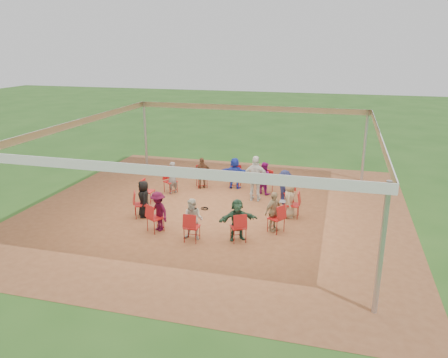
% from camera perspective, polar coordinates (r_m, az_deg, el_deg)
% --- Properties ---
extents(ground, '(80.00, 80.00, 0.00)m').
position_cam_1_polar(ground, '(15.39, -0.90, -4.05)').
color(ground, '#275219').
rests_on(ground, ground).
extents(dirt_patch, '(13.00, 13.00, 0.00)m').
position_cam_1_polar(dirt_patch, '(15.39, -0.90, -4.03)').
color(dirt_patch, brown).
rests_on(dirt_patch, ground).
extents(tent, '(10.33, 10.33, 3.00)m').
position_cam_1_polar(tent, '(14.70, -0.94, 4.60)').
color(tent, '#B2B2B7').
rests_on(tent, ground).
extents(chair_0, '(0.44, 0.42, 0.90)m').
position_cam_1_polar(chair_0, '(14.75, 8.98, -3.36)').
color(chair_0, red).
rests_on(chair_0, ground).
extents(chair_1, '(0.59, 0.58, 0.90)m').
position_cam_1_polar(chair_1, '(16.02, 8.29, -1.65)').
color(chair_1, red).
rests_on(chair_1, ground).
extents(chair_2, '(0.58, 0.59, 0.90)m').
position_cam_1_polar(chair_2, '(17.06, 5.51, -0.37)').
color(chair_2, red).
rests_on(chair_2, ground).
extents(chair_3, '(0.42, 0.44, 0.90)m').
position_cam_1_polar(chair_3, '(17.65, 1.50, 0.31)').
color(chair_3, red).
rests_on(chair_3, ground).
extents(chair_4, '(0.58, 0.59, 0.90)m').
position_cam_1_polar(chair_4, '(17.68, -2.93, 0.32)').
color(chair_4, red).
rests_on(chair_4, ground).
extents(chair_5, '(0.59, 0.58, 0.90)m').
position_cam_1_polar(chair_5, '(17.14, -7.00, -0.34)').
color(chair_5, red).
rests_on(chair_5, ground).
extents(chair_6, '(0.44, 0.42, 0.90)m').
position_cam_1_polar(chair_6, '(16.14, -9.93, -1.59)').
color(chair_6, red).
rests_on(chair_6, ground).
extents(chair_7, '(0.59, 0.58, 0.90)m').
position_cam_1_polar(chair_7, '(14.88, -10.84, -3.28)').
color(chair_7, red).
rests_on(chair_7, ground).
extents(chair_8, '(0.58, 0.59, 0.90)m').
position_cam_1_polar(chair_8, '(13.67, -8.96, -5.05)').
color(chair_8, red).
rests_on(chair_8, ground).
extents(chair_9, '(0.42, 0.44, 0.90)m').
position_cam_1_polar(chair_9, '(12.90, -4.22, -6.26)').
color(chair_9, red).
rests_on(chair_9, ground).
extents(chair_10, '(0.58, 0.59, 0.90)m').
position_cam_1_polar(chair_10, '(12.86, 1.88, -6.30)').
color(chair_10, red).
rests_on(chair_10, ground).
extents(chair_11, '(0.59, 0.58, 0.90)m').
position_cam_1_polar(chair_11, '(13.57, 6.83, -5.12)').
color(chair_11, red).
rests_on(chair_11, ground).
extents(person_seated_0, '(0.35, 0.62, 1.26)m').
position_cam_1_polar(person_seated_0, '(14.70, 8.55, -2.63)').
color(person_seated_0, tan).
rests_on(person_seated_0, ground).
extents(person_seated_1, '(0.76, 0.91, 1.26)m').
position_cam_1_polar(person_seated_1, '(15.92, 7.92, -1.05)').
color(person_seated_1, '#1A1F44').
rests_on(person_seated_1, ground).
extents(person_seated_2, '(0.71, 0.61, 1.26)m').
position_cam_1_polar(person_seated_2, '(16.92, 5.26, 0.15)').
color(person_seated_2, '#87136F').
rests_on(person_seated_2, ground).
extents(person_seated_3, '(1.17, 0.44, 1.26)m').
position_cam_1_polar(person_seated_3, '(17.49, 1.41, 0.78)').
color(person_seated_3, '#2138B9').
rests_on(person_seated_3, ground).
extents(person_seated_4, '(0.83, 0.70, 1.26)m').
position_cam_1_polar(person_seated_4, '(17.51, -2.85, 0.79)').
color(person_seated_4, brown).
rests_on(person_seated_4, ground).
extents(person_seated_5, '(0.49, 0.55, 1.26)m').
position_cam_1_polar(person_seated_5, '(16.99, -6.78, 0.18)').
color(person_seated_5, slate).
rests_on(person_seated_5, ground).
extents(person_seated_6, '(0.61, 0.71, 1.26)m').
position_cam_1_polar(person_seated_6, '(14.82, -10.42, -2.57)').
color(person_seated_6, black).
rests_on(person_seated_6, ground).
extents(person_seated_7, '(0.91, 0.76, 1.26)m').
position_cam_1_polar(person_seated_7, '(13.67, -8.59, -4.19)').
color(person_seated_7, '#450922').
rests_on(person_seated_7, ground).
extents(person_seated_8, '(0.62, 0.36, 1.26)m').
position_cam_1_polar(person_seated_8, '(12.93, -4.06, -5.30)').
color(person_seated_8, beige).
rests_on(person_seated_8, ground).
extents(person_seated_9, '(1.23, 0.96, 1.26)m').
position_cam_1_polar(person_seated_9, '(12.90, 1.74, -5.33)').
color(person_seated_9, '#284D37').
rests_on(person_seated_9, ground).
extents(person_seated_10, '(0.70, 0.83, 1.26)m').
position_cam_1_polar(person_seated_10, '(13.57, 6.46, -4.26)').
color(person_seated_10, tan).
rests_on(person_seated_10, ground).
extents(standing_person, '(1.02, 0.55, 1.70)m').
position_cam_1_polar(standing_person, '(16.05, 4.18, 0.05)').
color(standing_person, silver).
rests_on(standing_person, ground).
extents(cable_coil, '(0.35, 0.35, 0.03)m').
position_cam_1_polar(cable_coil, '(15.46, -2.53, -3.89)').
color(cable_coil, black).
rests_on(cable_coil, ground).
extents(laptop, '(0.24, 0.30, 0.21)m').
position_cam_1_polar(laptop, '(14.73, 7.91, -2.73)').
color(laptop, '#B7B7BC').
rests_on(laptop, ground).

